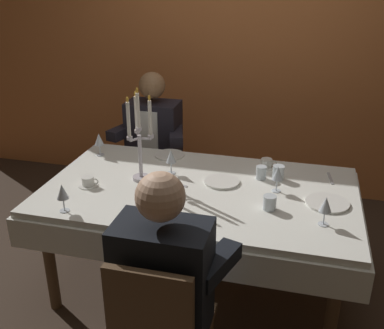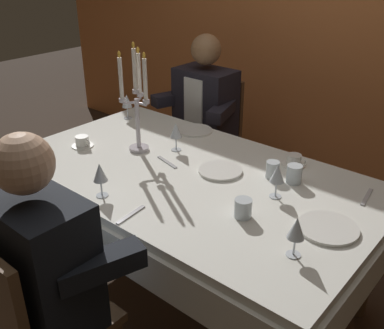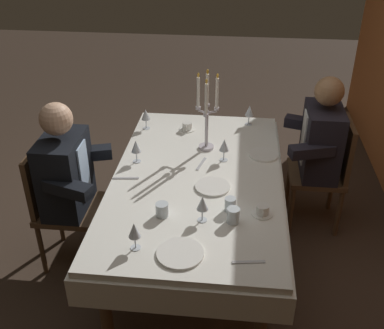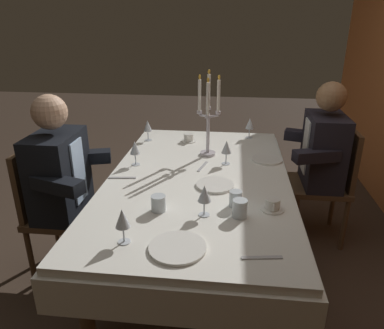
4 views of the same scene
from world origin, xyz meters
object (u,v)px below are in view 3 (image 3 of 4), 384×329
(candelabra, at_px, (207,115))
(wine_glass_1, at_px, (224,146))
(wine_glass_3, at_px, (146,115))
(seated_diner_1, at_px, (64,173))
(dinner_plate_1, at_px, (180,253))
(dinner_plate_2, at_px, (213,187))
(wine_glass_5, at_px, (249,111))
(dining_table, at_px, (197,191))
(seated_diner_0, at_px, (322,141))
(water_tumbler_1, at_px, (230,204))
(water_tumbler_2, at_px, (233,215))
(wine_glass_2, at_px, (134,231))
(dinner_plate_0, at_px, (264,155))
(coffee_cup_1, at_px, (262,210))
(water_tumbler_0, at_px, (162,210))
(wine_glass_0, at_px, (202,204))
(coffee_cup_0, at_px, (187,127))
(wine_glass_4, at_px, (136,147))

(candelabra, bearing_deg, wine_glass_1, 40.14)
(wine_glass_3, height_order, seated_diner_1, seated_diner_1)
(dinner_plate_1, relative_size, dinner_plate_2, 1.11)
(wine_glass_5, bearing_deg, dining_table, -22.30)
(wine_glass_5, xyz_separation_m, seated_diner_0, (0.22, 0.55, -0.12))
(water_tumbler_1, height_order, seated_diner_1, seated_diner_1)
(water_tumbler_2, height_order, seated_diner_1, seated_diner_1)
(wine_glass_1, bearing_deg, wine_glass_2, -23.41)
(water_tumbler_1, bearing_deg, dinner_plate_0, 162.37)
(wine_glass_1, height_order, coffee_cup_1, wine_glass_1)
(dinner_plate_0, xyz_separation_m, dinner_plate_2, (0.45, -0.33, 0.00))
(water_tumbler_0, height_order, seated_diner_1, seated_diner_1)
(wine_glass_0, distance_m, wine_glass_2, 0.43)
(dinner_plate_0, bearing_deg, water_tumbler_1, -17.63)
(seated_diner_0, bearing_deg, coffee_cup_0, -94.26)
(dining_table, distance_m, wine_glass_4, 0.51)
(coffee_cup_1, bearing_deg, wine_glass_1, -157.08)
(wine_glass_3, height_order, coffee_cup_0, wine_glass_3)
(coffee_cup_1, bearing_deg, dinner_plate_0, 177.79)
(wine_glass_3, bearing_deg, wine_glass_2, 8.57)
(wine_glass_3, height_order, water_tumbler_1, wine_glass_3)
(candelabra, distance_m, water_tumbler_2, 0.90)
(wine_glass_5, relative_size, coffee_cup_1, 1.24)
(wine_glass_4, height_order, water_tumbler_1, wine_glass_4)
(wine_glass_5, distance_m, seated_diner_1, 1.50)
(dinner_plate_1, relative_size, wine_glass_2, 1.52)
(dinner_plate_1, height_order, dinner_plate_2, same)
(wine_glass_4, xyz_separation_m, seated_diner_0, (-0.45, 1.32, -0.12))
(water_tumbler_2, bearing_deg, wine_glass_1, -172.90)
(dinner_plate_1, xyz_separation_m, water_tumbler_1, (-0.41, 0.24, 0.04))
(dinner_plate_0, bearing_deg, coffee_cup_0, -120.63)
(seated_diner_0, bearing_deg, water_tumbler_0, -45.14)
(water_tumbler_1, bearing_deg, wine_glass_0, -54.21)
(dinner_plate_1, distance_m, water_tumbler_0, 0.35)
(wine_glass_3, relative_size, water_tumbler_0, 1.97)
(seated_diner_0, bearing_deg, seated_diner_1, -70.02)
(dining_table, height_order, wine_glass_1, wine_glass_1)
(dinner_plate_2, height_order, wine_glass_3, wine_glass_3)
(wine_glass_1, distance_m, water_tumbler_1, 0.59)
(dinner_plate_0, distance_m, wine_glass_2, 1.28)
(water_tumbler_1, bearing_deg, water_tumbler_2, 11.20)
(candelabra, distance_m, wine_glass_4, 0.54)
(dinner_plate_0, xyz_separation_m, coffee_cup_0, (-0.35, -0.59, 0.02))
(wine_glass_4, relative_size, water_tumbler_1, 1.92)
(water_tumbler_2, height_order, seated_diner_0, seated_diner_0)
(water_tumbler_1, xyz_separation_m, coffee_cup_0, (-1.02, -0.37, -0.02))
(water_tumbler_1, bearing_deg, dinner_plate_2, -152.99)
(wine_glass_5, relative_size, water_tumbler_0, 1.97)
(wine_glass_0, xyz_separation_m, coffee_cup_1, (-0.09, 0.34, -0.09))
(wine_glass_3, height_order, coffee_cup_1, wine_glass_3)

